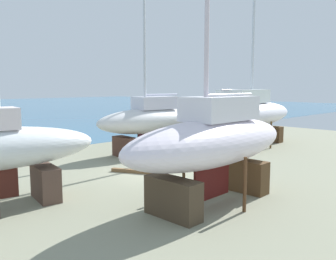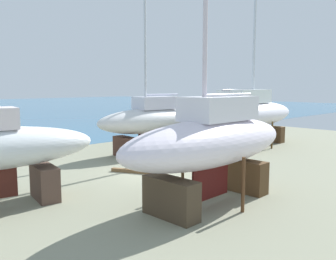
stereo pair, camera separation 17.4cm
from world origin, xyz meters
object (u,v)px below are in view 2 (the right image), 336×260
object	(u,v)px
sailboat_small_center	(151,121)
sailboat_far_slipway	(248,114)
worker	(253,124)
sailboat_mid_port	(212,142)

from	to	relation	value
sailboat_small_center	sailboat_far_slipway	bearing A→B (deg)	164.03
sailboat_small_center	worker	bearing A→B (deg)	-172.45
sailboat_far_slipway	worker	size ratio (longest dim) A/B	9.96
sailboat_small_center	sailboat_mid_port	world-z (taller)	sailboat_small_center
sailboat_far_slipway	worker	world-z (taller)	sailboat_far_slipway
sailboat_mid_port	sailboat_small_center	bearing A→B (deg)	-119.79
sailboat_small_center	worker	size ratio (longest dim) A/B	7.91
sailboat_far_slipway	sailboat_mid_port	xyz separation A→B (m)	(-11.63, -6.10, -0.06)
sailboat_far_slipway	sailboat_mid_port	size ratio (longest dim) A/B	1.35
sailboat_far_slipway	worker	xyz separation A→B (m)	(5.72, 3.19, -1.43)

